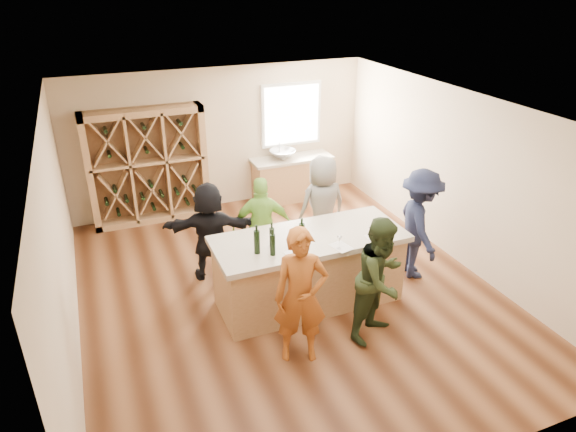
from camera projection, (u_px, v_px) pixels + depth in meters
name	position (u px, v px, depth m)	size (l,w,h in m)	color
floor	(287.00, 292.00, 7.92)	(6.00, 7.00, 0.10)	brown
ceiling	(287.00, 106.00, 6.65)	(6.00, 7.00, 0.10)	white
wall_back	(220.00, 138.00, 10.25)	(6.00, 0.10, 2.80)	beige
wall_front	(444.00, 370.00, 4.32)	(6.00, 0.10, 2.80)	beige
wall_left	(55.00, 246.00, 6.25)	(0.10, 7.00, 2.80)	beige
wall_right	(461.00, 177.00, 8.32)	(0.10, 7.00, 2.80)	beige
window_frame	(291.00, 115.00, 10.54)	(1.30, 0.06, 1.30)	white
window_pane	(292.00, 115.00, 10.51)	(1.18, 0.01, 1.18)	white
wine_rack	(148.00, 167.00, 9.64)	(2.20, 0.45, 2.20)	#AA7E51
back_counter_base	(292.00, 179.00, 10.85)	(1.60, 0.58, 0.86)	#AA7E51
back_counter_top	(292.00, 159.00, 10.65)	(1.70, 0.62, 0.06)	#B8AB97
sink	(283.00, 154.00, 10.53)	(0.54, 0.54, 0.19)	silver
faucet	(280.00, 149.00, 10.66)	(0.02, 0.02, 0.30)	silver
tasting_counter_base	(309.00, 272.00, 7.42)	(2.60, 1.00, 1.00)	#AA7E51
tasting_counter_top	(310.00, 239.00, 7.18)	(2.72, 1.12, 0.08)	#B8AB97
wine_bottle_a	(257.00, 242.00, 6.68)	(0.08, 0.08, 0.33)	black
wine_bottle_b	(273.00, 245.00, 6.64)	(0.07, 0.07, 0.30)	black
wine_bottle_c	(272.00, 238.00, 6.84)	(0.07, 0.07, 0.28)	black
wine_bottle_e	(302.00, 235.00, 6.87)	(0.08, 0.08, 0.32)	black
wine_glass_a	(300.00, 251.00, 6.63)	(0.06, 0.06, 0.16)	white
wine_glass_b	(339.00, 243.00, 6.81)	(0.07, 0.07, 0.18)	white
wine_glass_c	(371.00, 234.00, 7.04)	(0.07, 0.07, 0.19)	white
wine_glass_e	(379.00, 225.00, 7.29)	(0.07, 0.07, 0.19)	white
tasting_menu_a	(296.00, 255.00, 6.70)	(0.23, 0.31, 0.00)	white
tasting_menu_b	(341.00, 247.00, 6.90)	(0.22, 0.30, 0.00)	white
tasting_menu_c	(376.00, 239.00, 7.09)	(0.23, 0.31, 0.00)	white
person_near_left	(301.00, 296.00, 6.17)	(0.66, 0.48, 1.80)	#994C19
person_near_right	(381.00, 279.00, 6.59)	(0.83, 0.46, 1.72)	#263319
person_server	(419.00, 224.00, 7.92)	(1.15, 0.53, 1.78)	#191E38
person_far_mid	(263.00, 226.00, 8.07)	(0.94, 0.48, 1.61)	#8CC64C
person_far_right	(322.00, 207.00, 8.55)	(0.85, 0.56, 1.75)	slate
person_far_left	(210.00, 231.00, 7.91)	(1.48, 0.53, 1.59)	black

